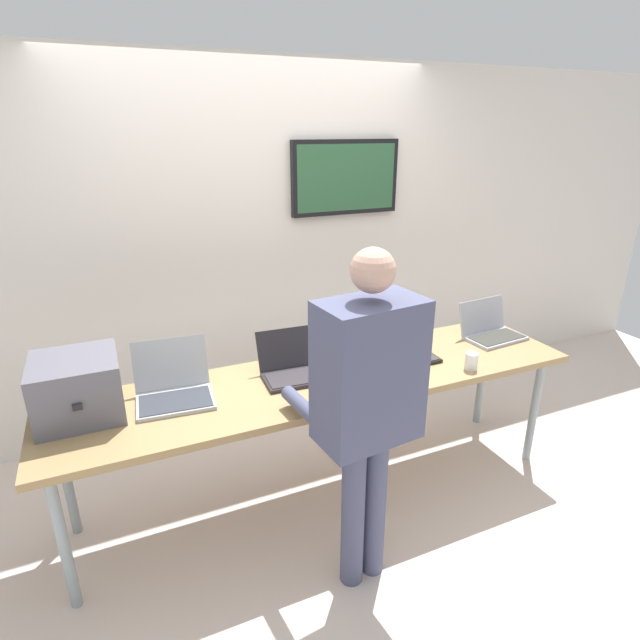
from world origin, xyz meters
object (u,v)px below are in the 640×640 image
object	(u,v)px
equipment_box	(77,387)
person	(367,396)
laptop_station_2	(401,345)
workbench	(324,385)
laptop_station_1	(295,366)
laptop_station_0	(174,387)
coffee_mug	(471,361)
laptop_station_3	(490,329)

from	to	relation	value
equipment_box	person	xyz separation A→B (m)	(1.15, -0.74, 0.07)
laptop_station_2	workbench	bearing A→B (deg)	-171.60
workbench	equipment_box	distance (m)	1.25
laptop_station_1	laptop_station_0	bearing A→B (deg)	178.64
workbench	coffee_mug	size ratio (longest dim) A/B	30.16
laptop_station_2	laptop_station_3	world-z (taller)	laptop_station_2
person	equipment_box	bearing A→B (deg)	147.36
workbench	laptop_station_1	distance (m)	0.20
laptop_station_2	person	world-z (taller)	person
laptop_station_1	person	size ratio (longest dim) A/B	0.24
workbench	laptop_station_0	xyz separation A→B (m)	(-0.80, 0.11, 0.11)
laptop_station_3	person	distance (m)	1.50
workbench	laptop_station_3	size ratio (longest dim) A/B	7.36
equipment_box	laptop_station_2	distance (m)	1.78
laptop_station_2	coffee_mug	size ratio (longest dim) A/B	3.70
equipment_box	laptop_station_0	xyz separation A→B (m)	(0.43, -0.01, -0.09)
laptop_station_0	person	bearing A→B (deg)	-45.39
laptop_station_1	person	bearing A→B (deg)	-85.21
equipment_box	laptop_station_0	distance (m)	0.44
laptop_station_0	laptop_station_3	bearing A→B (deg)	-0.74
laptop_station_3	person	world-z (taller)	person
laptop_station_1	laptop_station_3	bearing A→B (deg)	-0.44
workbench	laptop_station_0	size ratio (longest dim) A/B	7.30
equipment_box	laptop_station_2	bearing A→B (deg)	-1.13
laptop_station_3	coffee_mug	bearing A→B (deg)	-142.41
laptop_station_3	coffee_mug	size ratio (longest dim) A/B	4.10
laptop_station_0	laptop_station_2	bearing A→B (deg)	-1.04
laptop_station_1	person	distance (m)	0.73
laptop_station_1	laptop_station_2	bearing A→B (deg)	-0.74
coffee_mug	laptop_station_3	bearing A→B (deg)	37.59
laptop_station_1	laptop_station_2	world-z (taller)	laptop_station_2
laptop_station_0	laptop_station_2	xyz separation A→B (m)	(1.34, -0.02, 0.00)
laptop_station_0	laptop_station_3	xyz separation A→B (m)	(2.03, -0.03, -0.01)
laptop_station_1	person	world-z (taller)	person
workbench	person	xyz separation A→B (m)	(-0.08, -0.62, 0.27)
laptop_station_1	laptop_station_3	xyz separation A→B (m)	(1.38, -0.01, 0.00)
person	coffee_mug	size ratio (longest dim) A/B	16.85
workbench	person	distance (m)	0.68
laptop_station_1	coffee_mug	size ratio (longest dim) A/B	3.99
workbench	coffee_mug	bearing A→B (deg)	-17.18
equipment_box	laptop_station_0	world-z (taller)	equipment_box
laptop_station_0	laptop_station_1	distance (m)	0.66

